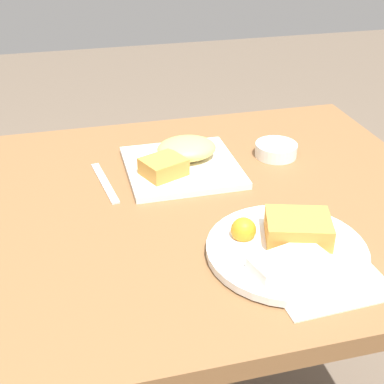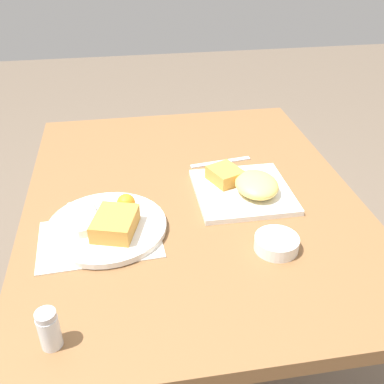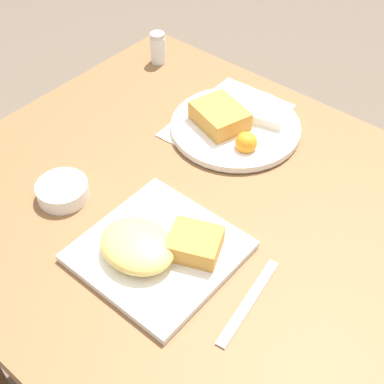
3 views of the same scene
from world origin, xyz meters
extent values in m
cube|color=brown|center=(0.00, 0.00, 0.73)|extent=(1.05, 0.83, 0.04)
cylinder|color=brown|center=(-0.47, 0.36, 0.36)|extent=(0.05, 0.05, 0.71)
cube|color=beige|center=(-0.15, 0.23, 0.75)|extent=(0.20, 0.28, 0.00)
cube|color=white|center=(-0.02, -0.13, 0.76)|extent=(0.24, 0.24, 0.01)
ellipsoid|color=#EAC660|center=(-0.04, -0.16, 0.78)|extent=(0.13, 0.11, 0.04)
cube|color=#C68938|center=(0.03, -0.09, 0.78)|extent=(0.11, 0.10, 0.04)
cylinder|color=white|center=(-0.12, 0.21, 0.76)|extent=(0.27, 0.27, 0.01)
cube|color=#C68938|center=(-0.15, 0.19, 0.79)|extent=(0.13, 0.11, 0.04)
cube|color=silver|center=(-0.10, 0.26, 0.78)|extent=(0.13, 0.08, 0.02)
sphere|color=orange|center=(-0.06, 0.17, 0.78)|extent=(0.04, 0.04, 0.04)
cylinder|color=white|center=(-0.24, -0.14, 0.76)|extent=(0.10, 0.10, 0.03)
cylinder|color=beige|center=(-0.24, -0.14, 0.78)|extent=(0.08, 0.08, 0.00)
cylinder|color=white|center=(-0.42, 0.31, 0.78)|extent=(0.04, 0.04, 0.06)
cylinder|color=white|center=(-0.42, 0.31, 0.77)|extent=(0.03, 0.03, 0.04)
cylinder|color=silver|center=(-0.42, 0.31, 0.82)|extent=(0.03, 0.03, 0.01)
cube|color=silver|center=(0.15, -0.11, 0.75)|extent=(0.04, 0.18, 0.00)
camera|label=1|loc=(0.21, 0.88, 1.29)|focal=50.00mm
camera|label=2|loc=(-0.95, 0.16, 1.37)|focal=42.00mm
camera|label=3|loc=(0.38, -0.52, 1.46)|focal=50.00mm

